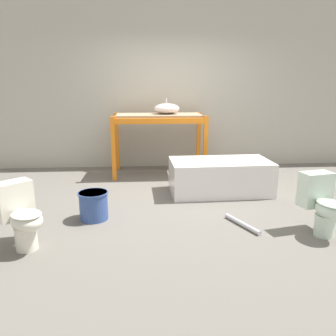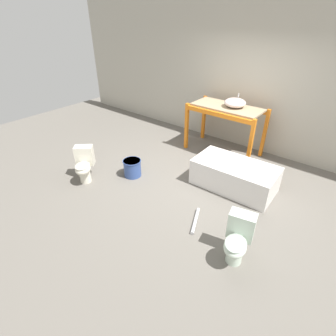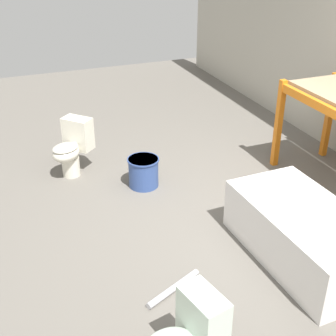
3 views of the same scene
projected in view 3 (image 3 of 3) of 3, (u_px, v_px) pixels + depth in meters
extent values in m
plane|color=#666059|center=(246.00, 226.00, 4.62)|extent=(12.00, 12.00, 0.00)
cube|color=orange|center=(278.00, 124.00, 5.53)|extent=(0.07, 0.07, 1.07)
cube|color=orange|center=(329.00, 116.00, 5.77)|extent=(0.07, 0.07, 1.07)
cube|color=orange|center=(327.00, 109.00, 4.68)|extent=(1.54, 0.06, 0.09)
cube|color=white|center=(304.00, 234.00, 4.08)|extent=(1.48, 0.81, 0.49)
cube|color=beige|center=(306.00, 221.00, 4.01)|extent=(1.39, 0.73, 0.21)
cube|color=silver|center=(203.00, 318.00, 2.93)|extent=(0.37, 0.26, 0.38)
cylinder|color=silver|center=(71.00, 166.00, 5.49)|extent=(0.21, 0.21, 0.24)
ellipsoid|color=silver|center=(66.00, 153.00, 5.34)|extent=(0.44, 0.45, 0.19)
ellipsoid|color=#B3AF9F|center=(65.00, 148.00, 5.31)|extent=(0.42, 0.42, 0.03)
cube|color=silver|center=(78.00, 133.00, 5.48)|extent=(0.37, 0.37, 0.38)
cylinder|color=#334C8C|center=(143.00, 172.00, 5.25)|extent=(0.33, 0.33, 0.34)
cylinder|color=#334C8C|center=(143.00, 159.00, 5.17)|extent=(0.36, 0.36, 0.02)
cylinder|color=#B7B7BC|center=(174.00, 288.00, 3.80)|extent=(0.28, 0.54, 0.05)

